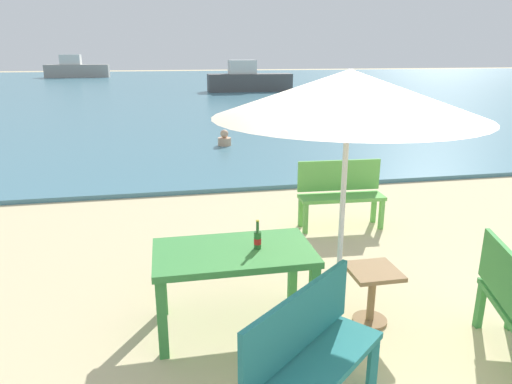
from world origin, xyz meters
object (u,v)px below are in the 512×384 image
Objects in this scene: bench_teal_center at (310,351)px; boat_tanker at (76,69)px; patio_umbrella at (349,94)px; beer_bottle_amber at (258,239)px; swimmer_person at (224,139)px; bench_green_right at (340,190)px; picnic_table_green at (234,261)px; side_table_wood at (372,288)px; boat_barge at (249,80)px.

bench_teal_center is 0.21× the size of boat_tanker.
beer_bottle_amber is at bearing 153.28° from patio_umbrella.
boat_tanker reaches higher than swimmer_person.
patio_umbrella is 3.18m from bench_green_right.
picnic_table_green is 0.61× the size of patio_umbrella.
bench_green_right reaches higher than side_table_wood.
picnic_table_green is 0.28× the size of boat_barge.
patio_umbrella is at bearing 59.08° from bench_teal_center.
swimmer_person is at bearing -75.17° from boat_tanker.
side_table_wood reaches higher than swimmer_person.
beer_bottle_amber is 1.16m from side_table_wood.
bench_teal_center is 0.94× the size of bench_green_right.
swimmer_person is at bearing -102.45° from boat_barge.
boat_tanker reaches higher than picnic_table_green.
boat_tanker is (-9.32, 42.36, 0.45)m from side_table_wood.
patio_umbrella reaches higher than boat_barge.
bench_teal_center is at bearing -75.25° from picnic_table_green.
patio_umbrella is 0.46× the size of boat_barge.
boat_barge is 21.87m from boat_tanker.
bench_green_right is at bearing 66.01° from bench_teal_center.
boat_tanker is at bearing 100.83° from picnic_table_green.
beer_bottle_amber is (0.21, -0.02, 0.20)m from picnic_table_green.
patio_umbrella is (0.64, -0.32, 1.26)m from beer_bottle_amber.
bench_green_right is at bearing -81.23° from swimmer_person.
picnic_table_green is 1.30m from side_table_wood.
picnic_table_green is at bearing -96.82° from swimmer_person.
bench_teal_center is at bearing -93.96° from swimmer_person.
bench_teal_center is 44.20m from boat_tanker.
beer_bottle_amber is 42.99m from boat_tanker.
swimmer_person is 0.08× the size of boat_barge.
boat_barge is (3.70, 24.65, -1.39)m from patio_umbrella.
boat_tanker is at bearing 100.94° from bench_teal_center.
picnic_table_green is 2.59× the size of side_table_wood.
bench_teal_center is 0.23× the size of boat_barge.
beer_bottle_amber is 0.22× the size of bench_green_right.
bench_teal_center is at bearing -131.74° from side_table_wood.
bench_teal_center is at bearing -120.92° from patio_umbrella.
boat_tanker is (-8.07, 42.17, 0.15)m from picnic_table_green.
picnic_table_green is at bearing -79.17° from boat_tanker.
boat_tanker is (-9.93, 39.93, 0.26)m from bench_green_right.
bench_green_right is at bearing -76.04° from boat_tanker.
beer_bottle_amber is at bearing -100.12° from boat_barge.
picnic_table_green is at bearing -129.77° from bench_green_right.
patio_umbrella reaches higher than picnic_table_green.
swimmer_person is (0.96, 8.06, -0.41)m from picnic_table_green.
patio_umbrella is (0.85, -0.34, 1.47)m from picnic_table_green.
bench_green_right is at bearing -96.95° from boat_barge.
bench_teal_center is at bearing -113.99° from bench_green_right.
bench_teal_center is (0.32, -1.22, -0.11)m from picnic_table_green.
beer_bottle_amber is 0.05× the size of boat_tanker.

